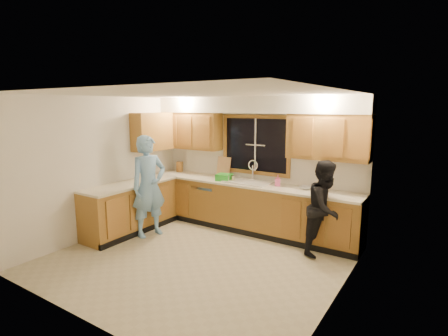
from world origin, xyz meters
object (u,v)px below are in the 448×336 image
object	(u,v)px
stove	(106,216)
dishwasher	(210,202)
dish_crate	(224,177)
woman	(325,208)
bowl	(305,188)
knife_block	(180,167)
sink	(248,185)
man	(149,186)
soap_bottle	(278,180)

from	to	relation	value
stove	dishwasher	bearing A→B (deg)	62.31
dish_crate	woman	bearing A→B (deg)	-6.05
woman	bowl	distance (m)	0.62
knife_block	bowl	world-z (taller)	knife_block
woman	knife_block	xyz separation A→B (m)	(-3.35, 0.47, 0.27)
dishwasher	dish_crate	world-z (taller)	dish_crate
sink	stove	xyz separation A→B (m)	(-1.80, -1.82, -0.41)
stove	man	distance (m)	0.89
dishwasher	dish_crate	size ratio (longest dim) A/B	3.05
stove	dish_crate	xyz separation A→B (m)	(1.33, 1.73, 0.53)
knife_block	soap_bottle	distance (m)	2.38
man	soap_bottle	world-z (taller)	man
sink	dishwasher	size ratio (longest dim) A/B	1.05
soap_bottle	dishwasher	bearing A→B (deg)	-177.98
dishwasher	sink	bearing A→B (deg)	0.99
dishwasher	stove	xyz separation A→B (m)	(-0.95, -1.81, 0.04)
dish_crate	stove	bearing A→B (deg)	-127.64
dishwasher	woman	bearing A→B (deg)	-6.99
dishwasher	man	size ratio (longest dim) A/B	0.45
sink	dishwasher	world-z (taller)	sink
bowl	soap_bottle	bearing A→B (deg)	-178.07
knife_block	bowl	xyz separation A→B (m)	(2.89, -0.10, -0.08)
stove	woman	bearing A→B (deg)	24.22
knife_block	woman	bearing A→B (deg)	-28.59
dish_crate	soap_bottle	bearing A→B (deg)	7.09
dishwasher	bowl	bearing A→B (deg)	2.00
woman	dish_crate	xyz separation A→B (m)	(-2.03, 0.22, 0.23)
sink	bowl	bearing A→B (deg)	2.78
dishwasher	knife_block	bearing A→B (deg)	169.75
sink	man	world-z (taller)	man
man	sink	bearing A→B (deg)	-31.45
woman	bowl	bearing A→B (deg)	65.92
woman	soap_bottle	distance (m)	1.07
man	soap_bottle	size ratio (longest dim) A/B	9.04
woman	knife_block	size ratio (longest dim) A/B	6.94
sink	dishwasher	distance (m)	0.96
woman	bowl	world-z (taller)	woman
sink	man	distance (m)	1.82
stove	bowl	world-z (taller)	bowl
soap_bottle	stove	bearing A→B (deg)	-142.11
knife_block	soap_bottle	xyz separation A→B (m)	(2.38, -0.12, -0.01)
sink	man	size ratio (longest dim) A/B	0.47
stove	dish_crate	world-z (taller)	dish_crate
woman	knife_block	world-z (taller)	woman
soap_bottle	sink	bearing A→B (deg)	-176.50
sink	dish_crate	world-z (taller)	sink
man	dish_crate	distance (m)	1.43
stove	sink	bearing A→B (deg)	45.39
man	soap_bottle	distance (m)	2.31
dish_crate	bowl	xyz separation A→B (m)	(1.57, 0.15, -0.04)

